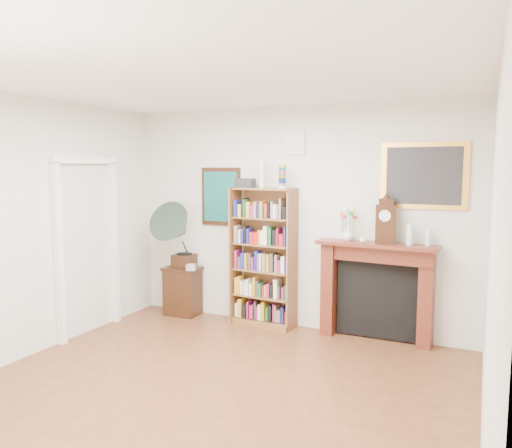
{
  "coord_description": "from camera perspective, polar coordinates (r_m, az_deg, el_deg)",
  "views": [
    {
      "loc": [
        2.2,
        -3.42,
        2.05
      ],
      "look_at": [
        -0.12,
        1.6,
        1.41
      ],
      "focal_mm": 35.0,
      "sensor_mm": 36.0,
      "label": 1
    }
  ],
  "objects": [
    {
      "name": "bottle_left",
      "position": [
        5.87,
        17.16,
        -1.14
      ],
      "size": [
        0.07,
        0.07,
        0.24
      ],
      "primitive_type": "cylinder",
      "color": "silver",
      "rests_on": "fireplace"
    },
    {
      "name": "flower_vase",
      "position": [
        6.02,
        10.45,
        -1.19
      ],
      "size": [
        0.14,
        0.14,
        0.15
      ],
      "primitive_type": "imported",
      "rotation": [
        0.0,
        0.0,
        -0.0
      ],
      "color": "white",
      "rests_on": "fireplace"
    },
    {
      "name": "fireplace",
      "position": [
        6.08,
        13.6,
        -6.53
      ],
      "size": [
        1.41,
        0.42,
        1.17
      ],
      "rotation": [
        0.0,
        0.0,
        -0.07
      ],
      "color": "#471A10",
      "rests_on": "floor"
    },
    {
      "name": "gramophone",
      "position": [
        6.83,
        -8.95,
        -0.76
      ],
      "size": [
        0.6,
        0.73,
        0.92
      ],
      "rotation": [
        0.0,
        0.0,
        0.06
      ],
      "color": "black",
      "rests_on": "side_cabinet"
    },
    {
      "name": "teacup",
      "position": [
        5.91,
        12.11,
        -1.82
      ],
      "size": [
        0.1,
        0.1,
        0.06
      ],
      "primitive_type": "imported",
      "rotation": [
        0.0,
        0.0,
        -0.41
      ],
      "color": "white",
      "rests_on": "fireplace"
    },
    {
      "name": "room",
      "position": [
        4.12,
        -7.83,
        -2.61
      ],
      "size": [
        4.51,
        5.01,
        2.81
      ],
      "color": "#502E18",
      "rests_on": "ground"
    },
    {
      "name": "cd_stack",
      "position": [
        6.77,
        -7.43,
        -4.93
      ],
      "size": [
        0.15,
        0.15,
        0.08
      ],
      "primitive_type": "cube",
      "rotation": [
        0.0,
        0.0,
        0.36
      ],
      "color": "#B0AFBC",
      "rests_on": "side_cabinet"
    },
    {
      "name": "gilt_painting",
      "position": [
        5.94,
        18.61,
        5.25
      ],
      "size": [
        0.95,
        0.04,
        0.75
      ],
      "color": "gold",
      "rests_on": "back_wall"
    },
    {
      "name": "door_casing",
      "position": [
        6.43,
        -18.67,
        -0.84
      ],
      "size": [
        0.08,
        1.02,
        2.17
      ],
      "color": "white",
      "rests_on": "left_wall"
    },
    {
      "name": "small_picture",
      "position": [
        6.3,
        4.42,
        9.26
      ],
      "size": [
        0.26,
        0.04,
        0.3
      ],
      "color": "white",
      "rests_on": "back_wall"
    },
    {
      "name": "mantel_clock",
      "position": [
        5.89,
        14.6,
        0.24
      ],
      "size": [
        0.24,
        0.16,
        0.52
      ],
      "rotation": [
        0.0,
        0.0,
        0.14
      ],
      "color": "black",
      "rests_on": "fireplace"
    },
    {
      "name": "bottle_right",
      "position": [
        5.88,
        19.07,
        -1.38
      ],
      "size": [
        0.06,
        0.06,
        0.2
      ],
      "primitive_type": "cylinder",
      "color": "silver",
      "rests_on": "fireplace"
    },
    {
      "name": "teal_poster",
      "position": [
        6.75,
        -4.03,
        3.14
      ],
      "size": [
        0.58,
        0.04,
        0.78
      ],
      "color": "black",
      "rests_on": "back_wall"
    },
    {
      "name": "bookshelf",
      "position": [
        6.39,
        0.8,
        -2.94
      ],
      "size": [
        0.85,
        0.37,
        2.06
      ],
      "rotation": [
        0.0,
        0.0,
        -0.1
      ],
      "color": "brown",
      "rests_on": "floor"
    },
    {
      "name": "side_cabinet",
      "position": [
        7.06,
        -8.38,
        -7.57
      ],
      "size": [
        0.5,
        0.37,
        0.67
      ],
      "primitive_type": "cube",
      "rotation": [
        0.0,
        0.0,
        0.02
      ],
      "color": "black",
      "rests_on": "floor"
    }
  ]
}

